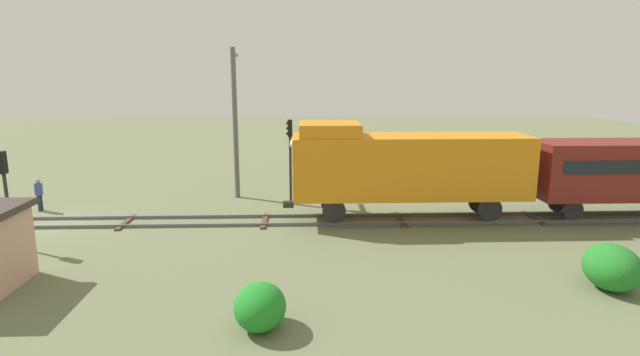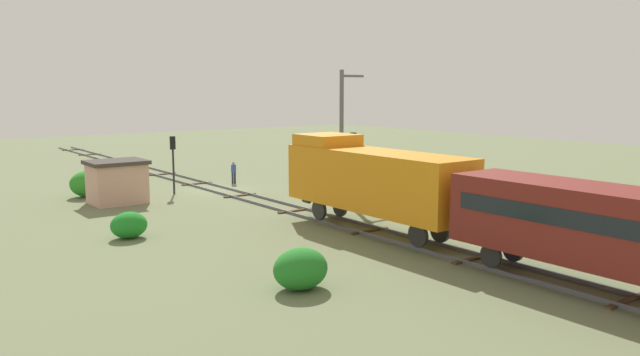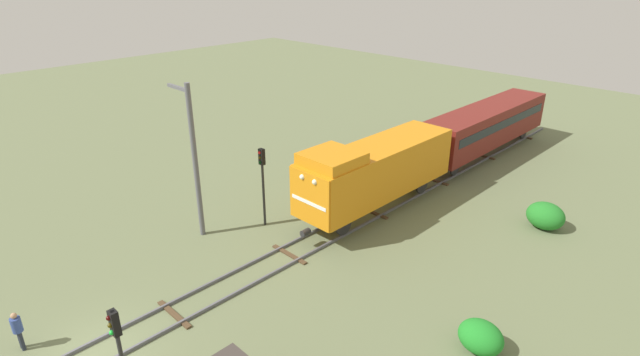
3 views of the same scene
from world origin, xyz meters
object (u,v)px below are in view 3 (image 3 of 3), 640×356
at_px(traffic_signal_near, 118,342).
at_px(traffic_signal_mid, 262,173).
at_px(locomotive, 375,169).
at_px(passenger_car_leading, 487,124).
at_px(worker_near_track, 17,328).
at_px(catenary_mast, 194,158).

xyz_separation_m(traffic_signal_near, traffic_signal_mid, (-6.60, 11.29, 0.39)).
bearing_deg(traffic_signal_mid, traffic_signal_near, -59.69).
height_order(locomotive, traffic_signal_near, locomotive).
height_order(passenger_car_leading, traffic_signal_mid, traffic_signal_mid).
bearing_deg(worker_near_track, locomotive, -130.36).
xyz_separation_m(locomotive, traffic_signal_mid, (-3.40, -5.58, 0.40)).
bearing_deg(traffic_signal_near, locomotive, 100.74).
bearing_deg(traffic_signal_near, worker_near_track, -163.31).
relative_size(passenger_car_leading, traffic_signal_near, 3.51).
height_order(worker_near_track, catenary_mast, catenary_mast).
bearing_deg(catenary_mast, passenger_car_leading, 77.06).
bearing_deg(catenary_mast, traffic_signal_near, -44.77).
relative_size(locomotive, worker_near_track, 6.82).
distance_m(locomotive, traffic_signal_near, 17.17).
bearing_deg(passenger_car_leading, locomotive, -90.00).
bearing_deg(traffic_signal_near, passenger_car_leading, 96.05).
xyz_separation_m(locomotive, worker_near_track, (-2.40, -18.55, -1.78)).
xyz_separation_m(traffic_signal_mid, catenary_mast, (-1.66, -3.10, 1.28)).
height_order(locomotive, passenger_car_leading, locomotive).
relative_size(passenger_car_leading, catenary_mast, 1.66).
height_order(locomotive, worker_near_track, locomotive).
bearing_deg(locomotive, traffic_signal_mid, -121.36).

